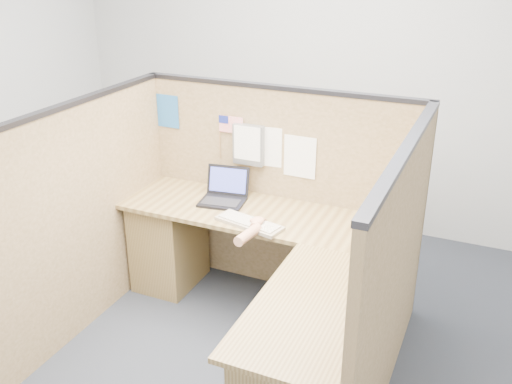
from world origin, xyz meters
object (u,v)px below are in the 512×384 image
at_px(l_desk, 263,290).
at_px(mouse, 258,224).
at_px(keyboard, 249,223).
at_px(laptop, 226,193).

height_order(l_desk, mouse, mouse).
bearing_deg(keyboard, l_desk, -34.15).
bearing_deg(laptop, mouse, -46.20).
bearing_deg(laptop, keyboard, -51.07).
relative_size(laptop, keyboard, 0.70).
bearing_deg(keyboard, mouse, 12.60).
xyz_separation_m(l_desk, laptop, (-0.49, 0.48, 0.39)).
bearing_deg(l_desk, keyboard, 133.25).
bearing_deg(mouse, laptop, 142.13).
relative_size(laptop, mouse, 3.47).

